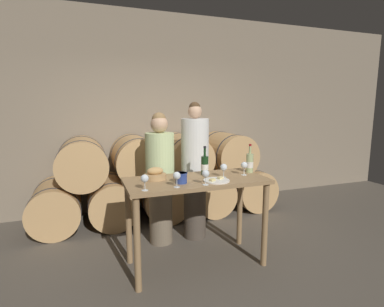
{
  "coord_description": "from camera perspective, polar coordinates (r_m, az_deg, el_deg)",
  "views": [
    {
      "loc": [
        -1.08,
        -2.85,
        1.72
      ],
      "look_at": [
        0.0,
        0.13,
        1.21
      ],
      "focal_mm": 28.0,
      "sensor_mm": 36.0,
      "label": 1
    }
  ],
  "objects": [
    {
      "name": "ground_plane",
      "position": [
        3.5,
        0.79,
        -20.23
      ],
      "size": [
        10.0,
        10.0,
        0.0
      ],
      "primitive_type": "plane",
      "color": "#564F44"
    },
    {
      "name": "stone_wall_back",
      "position": [
        5.09,
        -7.72,
        7.76
      ],
      "size": [
        10.0,
        0.12,
        3.2
      ],
      "color": "gray",
      "rests_on": "ground_plane"
    },
    {
      "name": "barrel_stack",
      "position": [
        4.66,
        -5.91,
        -4.77
      ],
      "size": [
        3.7,
        0.93,
        1.28
      ],
      "color": "tan",
      "rests_on": "ground_plane"
    },
    {
      "name": "tasting_table",
      "position": [
        3.19,
        0.82,
        -7.52
      ],
      "size": [
        1.48,
        0.67,
        0.96
      ],
      "color": "#99754C",
      "rests_on": "ground_plane"
    },
    {
      "name": "person_left",
      "position": [
        3.72,
        -6.07,
        -4.69
      ],
      "size": [
        0.35,
        0.35,
        1.64
      ],
      "color": "#756651",
      "rests_on": "ground_plane"
    },
    {
      "name": "person_right",
      "position": [
        3.83,
        0.55,
        -3.25
      ],
      "size": [
        0.35,
        0.35,
        1.76
      ],
      "color": "#4C4238",
      "rests_on": "ground_plane"
    },
    {
      "name": "wine_bottle_red",
      "position": [
        3.32,
        2.43,
        -2.25
      ],
      "size": [
        0.08,
        0.08,
        0.32
      ],
      "color": "#193819",
      "rests_on": "tasting_table"
    },
    {
      "name": "wine_bottle_white",
      "position": [
        3.49,
        10.93,
        -1.76
      ],
      "size": [
        0.08,
        0.08,
        0.33
      ],
      "color": "#ADBC7F",
      "rests_on": "tasting_table"
    },
    {
      "name": "blue_crock",
      "position": [
        2.97,
        -2.06,
        -4.56
      ],
      "size": [
        0.12,
        0.12,
        0.11
      ],
      "color": "navy",
      "rests_on": "tasting_table"
    },
    {
      "name": "bread_basket",
      "position": [
        3.15,
        -7.03,
        -4.02
      ],
      "size": [
        0.23,
        0.23,
        0.13
      ],
      "color": "tan",
      "rests_on": "tasting_table"
    },
    {
      "name": "cheese_plate",
      "position": [
        3.06,
        4.67,
        -5.13
      ],
      "size": [
        0.27,
        0.27,
        0.04
      ],
      "color": "white",
      "rests_on": "tasting_table"
    },
    {
      "name": "wine_glass_far_left",
      "position": [
        2.74,
        -9.0,
        -4.81
      ],
      "size": [
        0.07,
        0.07,
        0.15
      ],
      "color": "white",
      "rests_on": "tasting_table"
    },
    {
      "name": "wine_glass_left",
      "position": [
        2.81,
        -2.93,
        -4.32
      ],
      "size": [
        0.07,
        0.07,
        0.15
      ],
      "color": "white",
      "rests_on": "tasting_table"
    },
    {
      "name": "wine_glass_center",
      "position": [
        2.89,
        2.53,
        -3.94
      ],
      "size": [
        0.07,
        0.07,
        0.15
      ],
      "color": "white",
      "rests_on": "tasting_table"
    },
    {
      "name": "wine_glass_right",
      "position": [
        3.2,
        6.07,
        -2.68
      ],
      "size": [
        0.07,
        0.07,
        0.15
      ],
      "color": "white",
      "rests_on": "tasting_table"
    },
    {
      "name": "wine_glass_far_right",
      "position": [
        3.34,
        9.92,
        -2.27
      ],
      "size": [
        0.07,
        0.07,
        0.15
      ],
      "color": "white",
      "rests_on": "tasting_table"
    }
  ]
}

